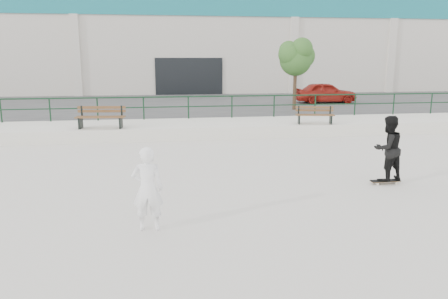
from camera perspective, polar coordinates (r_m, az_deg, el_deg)
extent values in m
plane|color=silver|center=(9.81, 5.88, -7.40)|extent=(120.00, 120.00, 0.00)
cube|color=silver|center=(18.84, -1.31, 2.83)|extent=(30.00, 3.00, 0.50)
cube|color=#3A3A3A|center=(27.22, -3.61, 5.63)|extent=(60.00, 14.00, 0.50)
cylinder|color=#12321C|center=(19.97, -1.81, 6.96)|extent=(28.00, 0.06, 0.06)
cylinder|color=#12321C|center=(20.01, -1.80, 5.67)|extent=(28.00, 0.05, 0.05)
cylinder|color=#12321C|center=(20.95, -27.13, 4.51)|extent=(0.06, 0.06, 1.00)
cylinder|color=#12321C|center=(20.41, -21.78, 4.81)|extent=(0.06, 0.06, 1.00)
cylinder|color=#12321C|center=(20.05, -16.19, 5.07)|extent=(0.06, 0.06, 1.00)
cylinder|color=#12321C|center=(19.89, -10.45, 5.30)|extent=(0.06, 0.06, 1.00)
cylinder|color=#12321C|center=(19.92, -4.67, 5.47)|extent=(0.06, 0.06, 1.00)
cylinder|color=#12321C|center=(20.16, 1.04, 5.58)|extent=(0.06, 0.06, 1.00)
cylinder|color=#12321C|center=(20.59, 6.56, 5.64)|extent=(0.06, 0.06, 1.00)
cylinder|color=#12321C|center=(21.20, 11.81, 5.64)|extent=(0.06, 0.06, 1.00)
cylinder|color=#12321C|center=(21.97, 16.73, 5.61)|extent=(0.06, 0.06, 1.00)
cylinder|color=#12321C|center=(22.90, 21.28, 5.54)|extent=(0.06, 0.06, 1.00)
cylinder|color=#12321C|center=(23.95, 25.46, 5.44)|extent=(0.06, 0.06, 1.00)
cube|color=beige|center=(41.02, -5.47, 12.97)|extent=(44.00, 16.00, 8.00)
cube|color=teal|center=(41.20, -5.56, 17.29)|extent=(44.20, 16.20, 1.80)
cube|color=black|center=(33.02, -4.58, 9.08)|extent=(5.00, 0.15, 3.20)
cube|color=beige|center=(33.33, -18.73, 11.11)|extent=(0.60, 0.25, 6.20)
cube|color=beige|center=(34.45, 9.06, 11.59)|extent=(0.60, 0.25, 6.20)
cube|color=beige|center=(37.63, 20.97, 10.98)|extent=(0.60, 0.25, 6.20)
cube|color=brown|center=(17.61, -15.97, 4.03)|extent=(1.89, 0.33, 0.04)
cube|color=brown|center=(17.79, -15.84, 4.11)|extent=(1.89, 0.33, 0.04)
cube|color=brown|center=(17.97, -15.70, 4.19)|extent=(1.89, 0.33, 0.04)
cube|color=brown|center=(18.03, -15.68, 4.86)|extent=(1.88, 0.24, 0.10)
cube|color=brown|center=(18.01, -15.70, 5.32)|extent=(1.88, 0.24, 0.10)
cube|color=black|center=(18.02, -18.23, 3.32)|extent=(0.12, 0.53, 0.44)
cube|color=black|center=(18.22, -18.09, 4.78)|extent=(0.07, 0.06, 0.44)
cube|color=black|center=(17.66, -13.31, 3.43)|extent=(0.12, 0.53, 0.44)
cube|color=black|center=(17.87, -13.22, 4.92)|extent=(0.07, 0.06, 0.44)
cube|color=brown|center=(18.52, 11.87, 4.38)|extent=(1.57, 0.43, 0.04)
cube|color=brown|center=(18.67, 11.80, 4.44)|extent=(1.57, 0.43, 0.04)
cube|color=brown|center=(18.83, 11.73, 4.51)|extent=(1.57, 0.43, 0.04)
cube|color=brown|center=(18.88, 11.72, 5.04)|extent=(1.56, 0.36, 0.09)
cube|color=brown|center=(18.86, 11.74, 5.41)|extent=(1.56, 0.36, 0.09)
cube|color=black|center=(18.61, 9.76, 3.90)|extent=(0.14, 0.44, 0.37)
cube|color=black|center=(18.79, 9.72, 5.09)|extent=(0.06, 0.05, 0.37)
cube|color=black|center=(18.81, 13.77, 3.81)|extent=(0.14, 0.44, 0.37)
cube|color=black|center=(18.98, 13.70, 4.99)|extent=(0.06, 0.05, 0.37)
cylinder|color=#4A3925|center=(23.61, 9.22, 7.88)|extent=(0.19, 0.19, 2.24)
sphere|color=#265720|center=(23.56, 9.34, 11.50)|extent=(1.68, 1.68, 1.68)
sphere|color=#265720|center=(23.97, 10.23, 11.92)|extent=(1.31, 1.31, 1.31)
sphere|color=#265720|center=(23.27, 8.61, 12.21)|extent=(1.21, 1.21, 1.21)
sphere|color=#265720|center=(23.27, 10.13, 12.85)|extent=(1.12, 1.12, 1.12)
sphere|color=#265720|center=(23.83, 8.44, 12.65)|extent=(1.03, 1.03, 1.03)
imported|color=maroon|center=(27.61, 13.12, 7.27)|extent=(3.76, 1.68, 1.25)
cube|color=black|center=(12.18, 20.31, -3.82)|extent=(0.78, 0.21, 0.02)
cube|color=brown|center=(12.18, 20.31, -3.89)|extent=(0.78, 0.21, 0.01)
cube|color=#9F9FA4|center=(12.06, 19.23, -4.09)|extent=(0.06, 0.16, 0.03)
cube|color=#9F9FA4|center=(12.32, 21.35, -3.92)|extent=(0.06, 0.16, 0.03)
cylinder|color=beige|center=(11.99, 19.44, -4.29)|extent=(0.06, 0.03, 0.06)
cylinder|color=beige|center=(12.14, 19.01, -4.05)|extent=(0.06, 0.03, 0.06)
cylinder|color=beige|center=(12.24, 21.57, -4.12)|extent=(0.06, 0.03, 0.06)
cylinder|color=beige|center=(12.40, 21.12, -3.88)|extent=(0.06, 0.03, 0.06)
imported|color=black|center=(11.98, 20.61, 0.13)|extent=(0.96, 0.82, 1.70)
imported|color=white|center=(8.36, -9.95, -5.10)|extent=(0.62, 0.44, 1.63)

